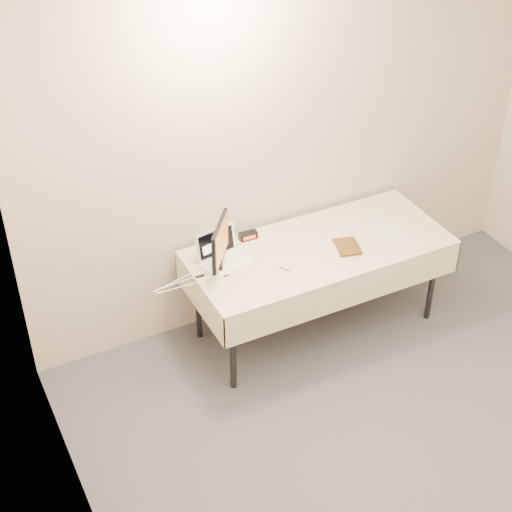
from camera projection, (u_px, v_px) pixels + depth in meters
name	position (u px, v px, depth m)	size (l,w,h in m)	color
back_wall	(290.00, 142.00, 5.47)	(4.00, 0.10, 2.70)	beige
table	(319.00, 254.00, 5.54)	(1.86, 0.81, 0.74)	black
laptop	(222.00, 255.00, 5.33)	(0.35, 0.30, 0.22)	white
monitor	(220.00, 244.00, 5.13)	(0.25, 0.32, 0.39)	black
book	(338.00, 237.00, 5.41)	(0.16, 0.02, 0.21)	brown
alarm_clock	(248.00, 236.00, 5.56)	(0.13, 0.06, 0.05)	black
clicker	(285.00, 266.00, 5.29)	(0.05, 0.10, 0.02)	silver
paper_form	(386.00, 227.00, 5.70)	(0.10, 0.25, 0.00)	#BEE8B9
usb_dongle	(200.00, 276.00, 5.21)	(0.06, 0.02, 0.01)	black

